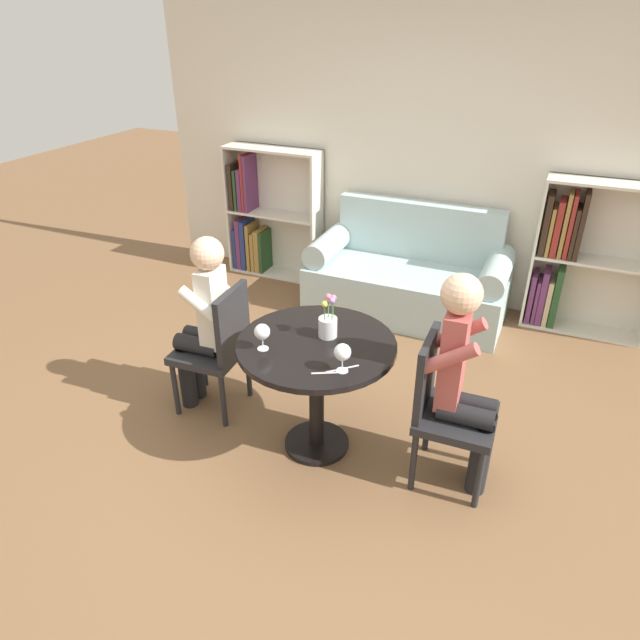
# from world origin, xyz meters

# --- Properties ---
(ground_plane) EXTENTS (16.00, 16.00, 0.00)m
(ground_plane) POSITION_xyz_m (0.00, 0.00, 0.00)
(ground_plane) COLOR brown
(back_wall) EXTENTS (5.20, 0.05, 2.70)m
(back_wall) POSITION_xyz_m (0.00, 2.41, 1.35)
(back_wall) COLOR silver
(back_wall) RESTS_ON ground_plane
(round_table) EXTENTS (0.91, 0.91, 0.75)m
(round_table) POSITION_xyz_m (0.00, 0.00, 0.59)
(round_table) COLOR black
(round_table) RESTS_ON ground_plane
(couch) EXTENTS (1.69, 0.80, 0.92)m
(couch) POSITION_xyz_m (0.00, 1.98, 0.31)
(couch) COLOR #A8C1C1
(couch) RESTS_ON ground_plane
(bookshelf_left) EXTENTS (0.94, 0.28, 1.26)m
(bookshelf_left) POSITION_xyz_m (-1.58, 2.25, 0.57)
(bookshelf_left) COLOR silver
(bookshelf_left) RESTS_ON ground_plane
(bookshelf_right) EXTENTS (0.94, 0.28, 1.26)m
(bookshelf_right) POSITION_xyz_m (1.31, 2.25, 0.62)
(bookshelf_right) COLOR silver
(bookshelf_right) RESTS_ON ground_plane
(chair_left) EXTENTS (0.44, 0.44, 0.90)m
(chair_left) POSITION_xyz_m (-0.74, 0.10, 0.49)
(chair_left) COLOR #232326
(chair_left) RESTS_ON ground_plane
(chair_right) EXTENTS (0.43, 0.43, 0.90)m
(chair_right) POSITION_xyz_m (0.74, 0.06, 0.49)
(chair_right) COLOR #232326
(chair_right) RESTS_ON ground_plane
(person_left) EXTENTS (0.43, 0.36, 1.23)m
(person_left) POSITION_xyz_m (-0.83, 0.09, 0.66)
(person_left) COLOR black
(person_left) RESTS_ON ground_plane
(person_right) EXTENTS (0.42, 0.35, 1.28)m
(person_right) POSITION_xyz_m (0.83, 0.07, 0.69)
(person_right) COLOR black
(person_right) RESTS_ON ground_plane
(wine_glass_left) EXTENTS (0.09, 0.09, 0.15)m
(wine_glass_left) POSITION_xyz_m (-0.24, -0.18, 0.86)
(wine_glass_left) COLOR white
(wine_glass_left) RESTS_ON round_table
(wine_glass_right) EXTENTS (0.09, 0.09, 0.16)m
(wine_glass_right) POSITION_xyz_m (0.24, -0.21, 0.86)
(wine_glass_right) COLOR white
(wine_glass_right) RESTS_ON round_table
(flower_vase) EXTENTS (0.11, 0.11, 0.27)m
(flower_vase) POSITION_xyz_m (0.03, 0.09, 0.84)
(flower_vase) COLOR silver
(flower_vase) RESTS_ON round_table
(knife_left_setting) EXTENTS (0.17, 0.10, 0.00)m
(knife_left_setting) POSITION_xyz_m (0.19, -0.25, 0.75)
(knife_left_setting) COLOR silver
(knife_left_setting) RESTS_ON round_table
(fork_left_setting) EXTENTS (0.14, 0.14, 0.00)m
(fork_left_setting) POSITION_xyz_m (0.23, -0.19, 0.75)
(fork_left_setting) COLOR silver
(fork_left_setting) RESTS_ON round_table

